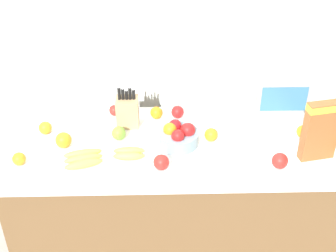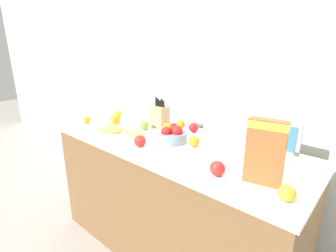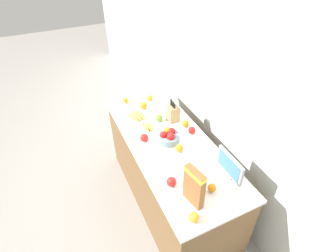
# 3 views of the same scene
# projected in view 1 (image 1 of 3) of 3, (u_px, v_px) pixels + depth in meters

# --- Properties ---
(wall_back) EXTENTS (9.00, 0.06, 2.60)m
(wall_back) POSITION_uv_depth(u_px,v_px,m) (178.00, 35.00, 2.83)
(wall_back) COLOR silver
(wall_back) RESTS_ON ground_plane
(counter) EXTENTS (1.89, 0.75, 0.92)m
(counter) POSITION_uv_depth(u_px,v_px,m) (180.00, 205.00, 2.82)
(counter) COLOR brown
(counter) RESTS_ON ground_plane
(knife_block) EXTENTS (0.12, 0.11, 0.29)m
(knife_block) POSITION_uv_depth(u_px,v_px,m) (127.00, 111.00, 2.65)
(knife_block) COLOR tan
(knife_block) RESTS_ON counter
(small_monitor) EXTENTS (0.31, 0.03, 0.22)m
(small_monitor) POSITION_uv_depth(u_px,v_px,m) (283.00, 99.00, 2.71)
(small_monitor) COLOR gray
(small_monitor) RESTS_ON counter
(cereal_box) EXTENTS (0.19, 0.09, 0.33)m
(cereal_box) POSITION_uv_depth(u_px,v_px,m) (321.00, 129.00, 2.36)
(cereal_box) COLOR brown
(cereal_box) RESTS_ON counter
(fruit_bowl) EXTENTS (0.22, 0.22, 0.13)m
(fruit_bowl) POSITION_uv_depth(u_px,v_px,m) (178.00, 135.00, 2.53)
(fruit_bowl) COLOR gray
(fruit_bowl) RESTS_ON counter
(banana_bunch_left) EXTENTS (0.16, 0.09, 0.04)m
(banana_bunch_left) POSITION_uv_depth(u_px,v_px,m) (129.00, 153.00, 2.45)
(banana_bunch_left) COLOR yellow
(banana_bunch_left) RESTS_ON counter
(banana_bunch_right) EXTENTS (0.22, 0.18, 0.04)m
(banana_bunch_right) POSITION_uv_depth(u_px,v_px,m) (83.00, 159.00, 2.41)
(banana_bunch_right) COLOR yellow
(banana_bunch_right) RESTS_ON counter
(apple_rightmost) EXTENTS (0.08, 0.08, 0.08)m
(apple_rightmost) POSITION_uv_depth(u_px,v_px,m) (119.00, 133.00, 2.57)
(apple_rightmost) COLOR #6B9E33
(apple_rightmost) RESTS_ON counter
(apple_near_bananas) EXTENTS (0.06, 0.06, 0.06)m
(apple_near_bananas) POSITION_uv_depth(u_px,v_px,m) (115.00, 110.00, 2.77)
(apple_near_bananas) COLOR red
(apple_near_bananas) RESTS_ON counter
(apple_by_knife_block) EXTENTS (0.08, 0.08, 0.08)m
(apple_by_knife_block) POSITION_uv_depth(u_px,v_px,m) (161.00, 162.00, 2.36)
(apple_by_knife_block) COLOR red
(apple_by_knife_block) RESTS_ON counter
(apple_front) EXTENTS (0.08, 0.08, 0.08)m
(apple_front) POSITION_uv_depth(u_px,v_px,m) (280.00, 161.00, 2.36)
(apple_front) COLOR red
(apple_front) RESTS_ON counter
(apple_middle) EXTENTS (0.08, 0.08, 0.08)m
(apple_middle) POSITION_uv_depth(u_px,v_px,m) (178.00, 112.00, 2.75)
(apple_middle) COLOR red
(apple_middle) RESTS_ON counter
(orange_by_cereal) EXTENTS (0.09, 0.09, 0.09)m
(orange_by_cereal) POSITION_uv_depth(u_px,v_px,m) (64.00, 140.00, 2.51)
(orange_by_cereal) COLOR orange
(orange_by_cereal) RESTS_ON counter
(orange_mid_right) EXTENTS (0.07, 0.07, 0.07)m
(orange_mid_right) POSITION_uv_depth(u_px,v_px,m) (45.00, 128.00, 2.62)
(orange_mid_right) COLOR orange
(orange_mid_right) RESTS_ON counter
(orange_near_bowl) EXTENTS (0.07, 0.07, 0.07)m
(orange_near_bowl) POSITION_uv_depth(u_px,v_px,m) (211.00, 135.00, 2.56)
(orange_near_bowl) COLOR orange
(orange_near_bowl) RESTS_ON counter
(orange_back_center) EXTENTS (0.07, 0.07, 0.07)m
(orange_back_center) POSITION_uv_depth(u_px,v_px,m) (19.00, 159.00, 2.39)
(orange_back_center) COLOR orange
(orange_back_center) RESTS_ON counter
(orange_front_left) EXTENTS (0.07, 0.07, 0.07)m
(orange_front_left) POSITION_uv_depth(u_px,v_px,m) (156.00, 113.00, 2.74)
(orange_front_left) COLOR orange
(orange_front_left) RESTS_ON counter
(orange_front_right) EXTENTS (0.07, 0.07, 0.07)m
(orange_front_right) POSITION_uv_depth(u_px,v_px,m) (303.00, 131.00, 2.59)
(orange_front_right) COLOR orange
(orange_front_right) RESTS_ON counter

